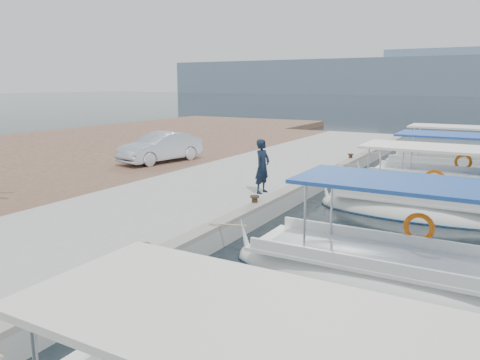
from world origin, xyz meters
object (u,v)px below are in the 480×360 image
at_px(fishing_caique_b, 392,279).
at_px(parked_car, 161,147).
at_px(fisherman, 262,166).
at_px(fishing_caique_d, 453,186).
at_px(fishing_caique_e, 447,171).
at_px(fishing_caique_c, 418,211).

distance_m(fishing_caique_b, parked_car, 14.61).
bearing_deg(fisherman, parked_car, 69.74).
bearing_deg(parked_car, fishing_caique_d, 22.62).
bearing_deg(parked_car, fishing_caique_b, -20.61).
height_order(fishing_caique_d, fishing_caique_e, same).
bearing_deg(fishing_caique_e, fishing_caique_b, -88.26).
bearing_deg(parked_car, fisherman, -14.32).
bearing_deg(fishing_caique_b, fishing_caique_e, 91.74).
bearing_deg(fishing_caique_c, fishing_caique_d, 81.43).
distance_m(fishing_caique_e, fisherman, 11.02).
bearing_deg(fisherman, fishing_caique_d, -37.11).
height_order(fishing_caique_c, fishing_caique_d, same).
relative_size(fishing_caique_c, parked_car, 1.54).
height_order(fishing_caique_c, fishing_caique_e, same).
distance_m(fishing_caique_c, fisherman, 5.24).
distance_m(fishing_caique_c, fishing_caique_d, 4.32).
bearing_deg(fisherman, fishing_caique_c, -65.58).
bearing_deg(fishing_caique_e, fishing_caique_c, -90.03).
height_order(fishing_caique_b, fishing_caique_d, same).
height_order(fishing_caique_c, parked_car, fishing_caique_c).
distance_m(fishing_caique_d, fisherman, 8.14).
relative_size(fishing_caique_e, parked_car, 1.55).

